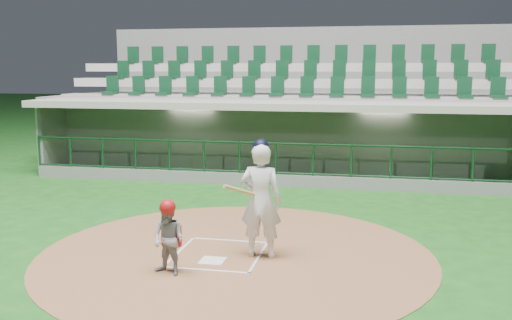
{
  "coord_description": "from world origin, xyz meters",
  "views": [
    {
      "loc": [
        2.67,
        -9.94,
        3.36
      ],
      "look_at": [
        0.1,
        2.6,
        1.3
      ],
      "focal_mm": 40.0,
      "sensor_mm": 36.0,
      "label": 1
    }
  ],
  "objects": [
    {
      "name": "batter",
      "position": [
        0.78,
        -0.27,
        1.07
      ],
      "size": [
        0.92,
        0.9,
        2.14
      ],
      "color": "silver",
      "rests_on": "dirt_circle"
    },
    {
      "name": "catcher",
      "position": [
        -0.53,
        -1.43,
        0.63
      ],
      "size": [
        0.68,
        0.61,
        1.26
      ],
      "color": "gray",
      "rests_on": "dirt_circle"
    },
    {
      "name": "batter_box_chalk",
      "position": [
        0.0,
        -0.3,
        0.02
      ],
      "size": [
        1.55,
        1.8,
        0.01
      ],
      "color": "white",
      "rests_on": "ground"
    },
    {
      "name": "ground",
      "position": [
        0.0,
        0.0,
        0.0
      ],
      "size": [
        120.0,
        120.0,
        0.0
      ],
      "primitive_type": "plane",
      "color": "#154C16",
      "rests_on": "ground"
    },
    {
      "name": "home_plate",
      "position": [
        0.0,
        -0.7,
        0.02
      ],
      "size": [
        0.43,
        0.43,
        0.02
      ],
      "primitive_type": "cube",
      "color": "white",
      "rests_on": "dirt_circle"
    },
    {
      "name": "dugout_structure",
      "position": [
        0.05,
        7.81,
        0.97
      ],
      "size": [
        16.4,
        3.7,
        3.0
      ],
      "color": "slate",
      "rests_on": "ground"
    },
    {
      "name": "seating_deck",
      "position": [
        0.0,
        10.91,
        1.42
      ],
      "size": [
        17.0,
        6.72,
        5.15
      ],
      "color": "gray",
      "rests_on": "ground"
    },
    {
      "name": "dirt_circle",
      "position": [
        0.3,
        -0.2,
        0.01
      ],
      "size": [
        7.2,
        7.2,
        0.01
      ],
      "primitive_type": "cylinder",
      "color": "brown",
      "rests_on": "ground"
    }
  ]
}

